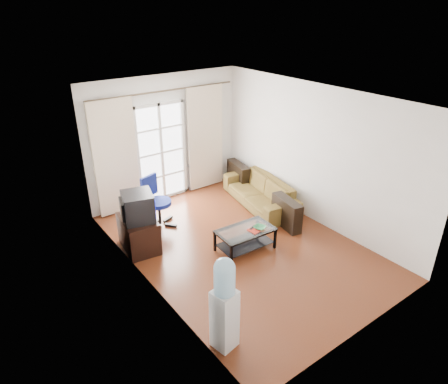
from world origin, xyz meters
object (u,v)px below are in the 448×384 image
object	(u,v)px
water_cooler	(225,302)
tv_stand	(139,233)
coffee_table	(245,237)
task_chair	(158,211)
sofa	(260,192)
crt_tv	(137,207)

from	to	relation	value
water_cooler	tv_stand	bearing A→B (deg)	77.09
tv_stand	water_cooler	distance (m)	2.74
coffee_table	tv_stand	distance (m)	1.89
tv_stand	task_chair	size ratio (longest dim) A/B	0.81
sofa	coffee_table	xyz separation A→B (m)	(-1.36, -1.17, -0.03)
task_chair	water_cooler	world-z (taller)	water_cooler
task_chair	water_cooler	distance (m)	3.35
sofa	crt_tv	bearing A→B (deg)	-78.18
tv_stand	task_chair	bearing A→B (deg)	45.52
task_chair	water_cooler	xyz separation A→B (m)	(-0.77, -3.24, 0.40)
sofa	task_chair	world-z (taller)	task_chair
coffee_table	crt_tv	world-z (taller)	crt_tv
sofa	water_cooler	xyz separation A→B (m)	(-2.96, -2.72, 0.41)
water_cooler	coffee_table	bearing A→B (deg)	33.43
coffee_table	water_cooler	bearing A→B (deg)	-135.89
sofa	coffee_table	bearing A→B (deg)	-38.50
tv_stand	water_cooler	bearing A→B (deg)	-85.22
tv_stand	crt_tv	size ratio (longest dim) A/B	1.26
tv_stand	coffee_table	bearing A→B (deg)	-30.89
coffee_table	task_chair	distance (m)	1.88
coffee_table	crt_tv	xyz separation A→B (m)	(-1.49, 1.12, 0.59)
crt_tv	water_cooler	world-z (taller)	water_cooler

